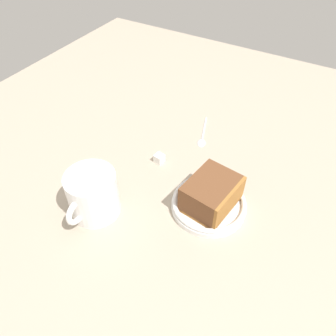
{
  "coord_description": "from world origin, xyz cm",
  "views": [
    {
      "loc": [
        -22.77,
        45.12,
        52.06
      ],
      "look_at": [
        2.26,
        2.12,
        3.0
      ],
      "focal_mm": 35.7,
      "sensor_mm": 36.0,
      "label": 1
    }
  ],
  "objects": [
    {
      "name": "sugar_cube",
      "position": [
        6.55,
        -1.36,
        0.97
      ],
      "size": [
        2.23,
        2.23,
        1.94
      ],
      "primitive_type": "cube",
      "rotation": [
        0.0,
        0.0,
        1.41
      ],
      "color": "white",
      "rests_on": "ground_plane"
    },
    {
      "name": "tea_mug",
      "position": [
        10.07,
        16.81,
        4.74
      ],
      "size": [
        9.5,
        12.09,
        9.29
      ],
      "color": "white",
      "rests_on": "ground_plane"
    },
    {
      "name": "ground_plane",
      "position": [
        0.0,
        0.0,
        -1.0
      ],
      "size": [
        132.01,
        132.01,
        2.01
      ],
      "primitive_type": "cube",
      "color": "tan"
    },
    {
      "name": "cake_slice",
      "position": [
        -9.01,
        5.14,
        4.27
      ],
      "size": [
        9.68,
        11.32,
        6.11
      ],
      "color": "#9E662D",
      "rests_on": "small_plate"
    },
    {
      "name": "small_plate",
      "position": [
        -8.74,
        5.1,
        1.07
      ],
      "size": [
        14.71,
        14.71,
        2.16
      ],
      "color": "white",
      "rests_on": "ground_plane"
    },
    {
      "name": "teaspoon",
      "position": [
        1.76,
        -13.69,
        0.35
      ],
      "size": [
        5.08,
        11.62,
        0.8
      ],
      "color": "silver",
      "rests_on": "ground_plane"
    }
  ]
}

